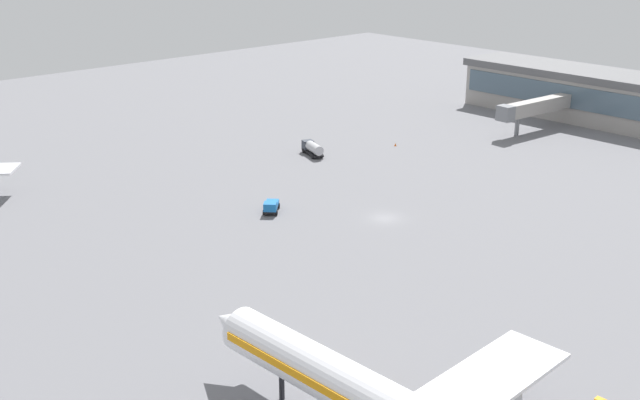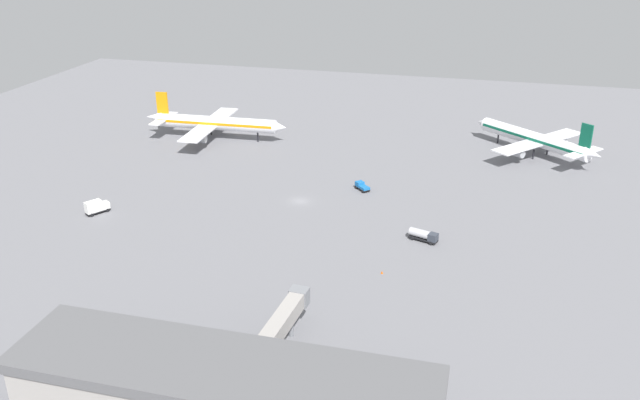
% 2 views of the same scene
% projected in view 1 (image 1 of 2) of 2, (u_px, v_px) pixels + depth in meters
% --- Properties ---
extents(ground, '(288.00, 288.00, 0.00)m').
position_uv_depth(ground, '(385.00, 218.00, 116.44)').
color(ground, slate).
extents(terminal_building, '(58.23, 14.84, 10.84)m').
position_uv_depth(terminal_building, '(589.00, 95.00, 172.33)').
color(terminal_building, '#9E9993').
rests_on(terminal_building, ground).
extents(fuel_truck, '(6.58, 3.81, 2.50)m').
position_uv_depth(fuel_truck, '(313.00, 148.00, 147.00)').
color(fuel_truck, black).
rests_on(fuel_truck, ground).
extents(pushback_tractor, '(4.43, 4.48, 1.90)m').
position_uv_depth(pushback_tractor, '(271.00, 206.00, 118.40)').
color(pushback_tractor, black).
rests_on(pushback_tractor, ground).
extents(jet_bridge, '(4.56, 22.75, 6.74)m').
position_uv_depth(jet_bridge, '(535.00, 107.00, 162.63)').
color(jet_bridge, '#9E9993').
rests_on(jet_bridge, ground).
extents(safety_cone_near_gate, '(0.44, 0.44, 0.60)m').
position_uv_depth(safety_cone_near_gate, '(395.00, 144.00, 153.36)').
color(safety_cone_near_gate, '#EA590C').
rests_on(safety_cone_near_gate, ground).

